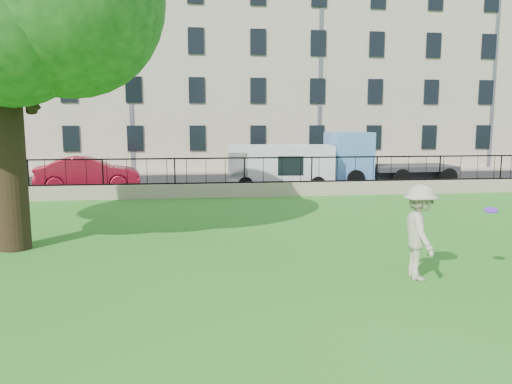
{
  "coord_description": "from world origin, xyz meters",
  "views": [
    {
      "loc": [
        -2.15,
        -9.53,
        3.32
      ],
      "look_at": [
        -0.54,
        3.5,
        1.43
      ],
      "focal_mm": 35.0,
      "sensor_mm": 36.0,
      "label": 1
    }
  ],
  "objects": [
    {
      "name": "ground",
      "position": [
        0.0,
        0.0,
        0.0
      ],
      "size": [
        120.0,
        120.0,
        0.0
      ],
      "primitive_type": "plane",
      "color": "#26771C",
      "rests_on": "ground"
    },
    {
      "name": "retaining_wall",
      "position": [
        0.0,
        12.0,
        0.3
      ],
      "size": [
        50.0,
        0.4,
        0.6
      ],
      "primitive_type": "cube",
      "color": "tan",
      "rests_on": "ground"
    },
    {
      "name": "iron_railing",
      "position": [
        0.0,
        12.0,
        1.15
      ],
      "size": [
        50.0,
        0.05,
        1.13
      ],
      "color": "black",
      "rests_on": "retaining_wall"
    },
    {
      "name": "street",
      "position": [
        0.0,
        16.7,
        0.01
      ],
      "size": [
        60.0,
        9.0,
        0.01
      ],
      "primitive_type": "cube",
      "color": "black",
      "rests_on": "ground"
    },
    {
      "name": "sidewalk",
      "position": [
        0.0,
        21.9,
        0.06
      ],
      "size": [
        60.0,
        1.4,
        0.12
      ],
      "primitive_type": "cube",
      "color": "tan",
      "rests_on": "ground"
    },
    {
      "name": "building_row",
      "position": [
        0.0,
        27.57,
        6.92
      ],
      "size": [
        56.4,
        10.4,
        13.8
      ],
      "color": "beige",
      "rests_on": "ground"
    },
    {
      "name": "man",
      "position": [
        2.5,
        0.16,
        1.0
      ],
      "size": [
        0.9,
        1.38,
        2.01
      ],
      "primitive_type": "imported",
      "rotation": [
        0.0,
        0.0,
        1.45
      ],
      "color": "#BCAE99",
      "rests_on": "ground"
    },
    {
      "name": "frisbee",
      "position": [
        4.0,
        0.06,
        1.46
      ],
      "size": [
        0.3,
        0.29,
        0.12
      ],
      "primitive_type": "cylinder",
      "rotation": [
        0.21,
        -0.14,
        0.07
      ],
      "color": "#6723CA"
    },
    {
      "name": "red_sedan",
      "position": [
        -7.21,
        15.05,
        0.79
      ],
      "size": [
        4.99,
        2.32,
        1.58
      ],
      "primitive_type": "imported",
      "rotation": [
        0.0,
        0.0,
        1.71
      ],
      "color": "#B2152F",
      "rests_on": "street"
    },
    {
      "name": "white_van",
      "position": [
        2.0,
        14.4,
        1.06
      ],
      "size": [
        5.18,
        2.37,
        2.11
      ],
      "primitive_type": "cube",
      "rotation": [
        0.0,
        0.0,
        -0.08
      ],
      "color": "silver",
      "rests_on": "street"
    },
    {
      "name": "blue_truck",
      "position": [
        7.94,
        15.4,
        1.36
      ],
      "size": [
        6.58,
        2.61,
        2.72
      ],
      "primitive_type": "cube",
      "rotation": [
        0.0,
        0.0,
        0.05
      ],
      "color": "#5E96DD",
      "rests_on": "street"
    }
  ]
}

